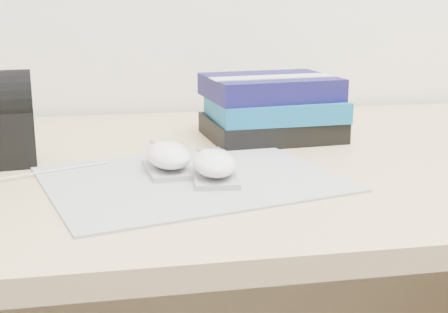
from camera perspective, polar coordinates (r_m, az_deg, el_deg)
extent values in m
cube|color=tan|center=(1.00, 1.68, -0.74)|extent=(1.60, 0.80, 0.03)
cube|color=tan|center=(1.48, -1.62, -10.63)|extent=(1.52, 0.03, 0.35)
cube|color=gray|center=(0.87, -3.04, -2.07)|extent=(0.45, 0.39, 0.00)
cube|color=#A1A1A4|center=(0.90, -5.10, -1.10)|extent=(0.07, 0.12, 0.01)
ellipsoid|color=white|center=(0.90, -5.12, 0.16)|extent=(0.07, 0.12, 0.03)
ellipsoid|color=gray|center=(0.89, -6.56, 1.34)|extent=(0.01, 0.01, 0.01)
cube|color=#9E9EA0|center=(0.86, -0.84, -1.83)|extent=(0.07, 0.11, 0.01)
ellipsoid|color=white|center=(0.85, -0.84, -0.55)|extent=(0.07, 0.11, 0.03)
ellipsoid|color=gray|center=(0.85, -2.31, 0.64)|extent=(0.01, 0.01, 0.01)
cylinder|color=silver|center=(0.92, -16.68, -1.46)|extent=(0.20, 0.09, 0.00)
cube|color=black|center=(1.13, 4.32, 2.67)|extent=(0.24, 0.20, 0.04)
cube|color=#0D5C93|center=(1.12, 4.66, 4.45)|extent=(0.23, 0.19, 0.04)
cube|color=#110F48|center=(1.12, 4.20, 6.37)|extent=(0.24, 0.20, 0.04)
cube|color=silver|center=(1.09, 4.53, 7.25)|extent=(0.22, 0.07, 0.00)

